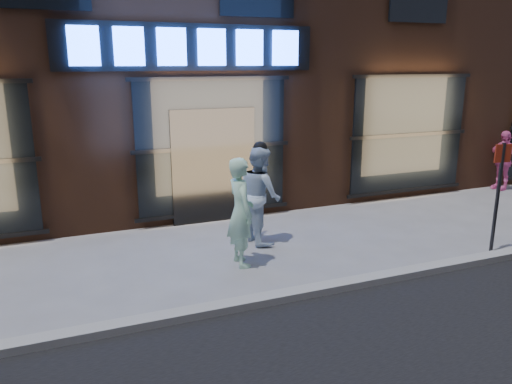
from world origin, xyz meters
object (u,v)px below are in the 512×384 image
man_bowtie (241,212)px  passerby (503,160)px  man_cap (260,195)px  sign_post (499,188)px

man_bowtie → passerby: size_ratio=1.16×
man_cap → sign_post: bearing=-121.9°
sign_post → passerby: bearing=49.5°
man_bowtie → man_cap: bearing=-37.9°
man_bowtie → passerby: bearing=-74.4°
man_bowtie → passerby: (8.24, 2.22, -0.13)m
man_cap → passerby: man_cap is taller
passerby → sign_post: (-3.88, -3.40, 0.41)m
man_bowtie → passerby: 8.54m
man_bowtie → sign_post: bearing=-104.6°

